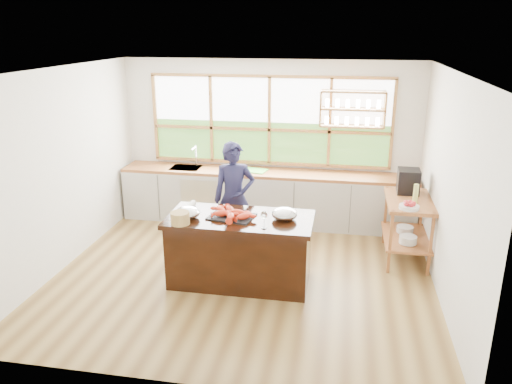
% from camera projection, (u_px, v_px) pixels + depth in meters
% --- Properties ---
extents(ground_plane, '(5.00, 5.00, 0.00)m').
position_uv_depth(ground_plane, '(244.00, 274.00, 6.77)').
color(ground_plane, olive).
extents(room_shell, '(5.02, 4.52, 2.71)m').
position_uv_depth(room_shell, '(252.00, 139.00, 6.69)').
color(room_shell, silver).
rests_on(room_shell, ground_plane).
extents(back_counter, '(4.90, 0.63, 0.90)m').
position_uv_depth(back_counter, '(265.00, 197.00, 8.44)').
color(back_counter, '#B6B2AC').
rests_on(back_counter, ground_plane).
extents(right_shelf_unit, '(0.62, 1.10, 0.90)m').
position_uv_depth(right_shelf_unit, '(408.00, 219.00, 7.04)').
color(right_shelf_unit, '#9C572D').
rests_on(right_shelf_unit, ground_plane).
extents(island, '(1.85, 0.90, 0.90)m').
position_uv_depth(island, '(240.00, 250.00, 6.44)').
color(island, black).
rests_on(island, ground_plane).
extents(cook, '(0.70, 0.57, 1.66)m').
position_uv_depth(cook, '(234.00, 198.00, 7.22)').
color(cook, '#191938').
rests_on(cook, ground_plane).
extents(potted_plant, '(0.14, 0.10, 0.26)m').
position_uv_depth(potted_plant, '(235.00, 161.00, 8.40)').
color(potted_plant, slate).
rests_on(potted_plant, back_counter).
extents(cutting_board, '(0.45, 0.38, 0.01)m').
position_uv_depth(cutting_board, '(254.00, 170.00, 8.33)').
color(cutting_board, '#4EC93F').
rests_on(cutting_board, back_counter).
extents(espresso_machine, '(0.31, 0.33, 0.35)m').
position_uv_depth(espresso_machine, '(408.00, 181.00, 7.18)').
color(espresso_machine, black).
rests_on(espresso_machine, right_shelf_unit).
extents(wine_bottle, '(0.08, 0.08, 0.27)m').
position_uv_depth(wine_bottle, '(416.00, 194.00, 6.75)').
color(wine_bottle, '#B7C259').
rests_on(wine_bottle, right_shelf_unit).
extents(fruit_bowl, '(0.26, 0.26, 0.11)m').
position_uv_depth(fruit_bowl, '(409.00, 206.00, 6.58)').
color(fruit_bowl, silver).
rests_on(fruit_bowl, right_shelf_unit).
extents(slate_board, '(0.61, 0.49, 0.02)m').
position_uv_depth(slate_board, '(232.00, 216.00, 6.31)').
color(slate_board, black).
rests_on(slate_board, island).
extents(lobster_pile, '(0.55, 0.48, 0.08)m').
position_uv_depth(lobster_pile, '(231.00, 213.00, 6.28)').
color(lobster_pile, red).
rests_on(lobster_pile, slate_board).
extents(mixing_bowl_left, '(0.32, 0.32, 0.15)m').
position_uv_depth(mixing_bowl_left, '(187.00, 213.00, 6.27)').
color(mixing_bowl_left, '#B5B8BC').
rests_on(mixing_bowl_left, island).
extents(mixing_bowl_right, '(0.32, 0.32, 0.16)m').
position_uv_depth(mixing_bowl_right, '(284.00, 214.00, 6.22)').
color(mixing_bowl_right, '#B5B8BC').
rests_on(mixing_bowl_right, island).
extents(wine_glass, '(0.08, 0.08, 0.22)m').
position_uv_depth(wine_glass, '(264.00, 216.00, 5.90)').
color(wine_glass, white).
rests_on(wine_glass, island).
extents(wicker_basket, '(0.24, 0.24, 0.15)m').
position_uv_depth(wicker_basket, '(180.00, 218.00, 6.07)').
color(wicker_basket, '#AB8351').
rests_on(wicker_basket, island).
extents(parchment_roll, '(0.08, 0.30, 0.08)m').
position_uv_depth(parchment_roll, '(190.00, 206.00, 6.57)').
color(parchment_roll, silver).
rests_on(parchment_roll, island).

